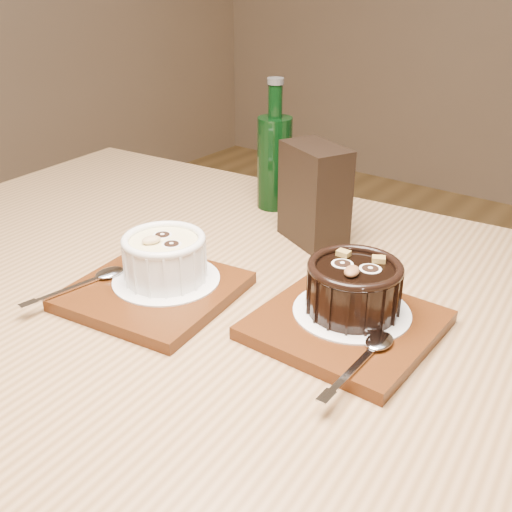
{
  "coord_description": "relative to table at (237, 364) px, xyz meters",
  "views": [
    {
      "loc": [
        0.5,
        -0.55,
        1.11
      ],
      "look_at": [
        0.13,
        -0.07,
        0.81
      ],
      "focal_mm": 42.0,
      "sensor_mm": 36.0,
      "label": 1
    }
  ],
  "objects": [
    {
      "name": "ramekin_dark",
      "position": [
        0.13,
        0.04,
        0.14
      ],
      "size": [
        0.1,
        0.1,
        0.06
      ],
      "rotation": [
        0.0,
        0.0,
        0.25
      ],
      "color": "black",
      "rests_on": "doily_right"
    },
    {
      "name": "tray_left",
      "position": [
        -0.09,
        -0.05,
        0.1
      ],
      "size": [
        0.2,
        0.2,
        0.01
      ],
      "primitive_type": "cube",
      "rotation": [
        0.0,
        0.0,
        0.14
      ],
      "color": "#4D240C",
      "rests_on": "table"
    },
    {
      "name": "doily_right",
      "position": [
        0.13,
        0.04,
        0.11
      ],
      "size": [
        0.13,
        0.13,
        0.0
      ],
      "primitive_type": "cylinder",
      "color": "white",
      "rests_on": "tray_right"
    },
    {
      "name": "spoon_left",
      "position": [
        -0.15,
        -0.1,
        0.11
      ],
      "size": [
        0.05,
        0.14,
        0.01
      ],
      "primitive_type": null,
      "rotation": [
        0.0,
        0.0,
        -0.15
      ],
      "color": "silver",
      "rests_on": "tray_left"
    },
    {
      "name": "ramekin_white",
      "position": [
        -0.08,
        -0.03,
        0.14
      ],
      "size": [
        0.1,
        0.1,
        0.06
      ],
      "rotation": [
        0.0,
        0.0,
        -0.42
      ],
      "color": "white",
      "rests_on": "doily_left"
    },
    {
      "name": "doily_left",
      "position": [
        -0.08,
        -0.03,
        0.11
      ],
      "size": [
        0.13,
        0.13,
        0.0
      ],
      "primitive_type": "cylinder",
      "color": "white",
      "rests_on": "tray_left"
    },
    {
      "name": "spoon_right",
      "position": [
        0.19,
        -0.03,
        0.11
      ],
      "size": [
        0.03,
        0.13,
        0.01
      ],
      "primitive_type": null,
      "rotation": [
        0.0,
        0.0,
        0.01
      ],
      "color": "silver",
      "rests_on": "tray_right"
    },
    {
      "name": "green_bottle",
      "position": [
        -0.15,
        0.28,
        0.17
      ],
      "size": [
        0.05,
        0.05,
        0.21
      ],
      "color": "black",
      "rests_on": "table"
    },
    {
      "name": "tray_right",
      "position": [
        0.13,
        0.02,
        0.1
      ],
      "size": [
        0.18,
        0.18,
        0.01
      ],
      "primitive_type": "cube",
      "rotation": [
        0.0,
        0.0,
        -0.01
      ],
      "color": "#4D240C",
      "rests_on": "table"
    },
    {
      "name": "condiment_stand",
      "position": [
        -0.02,
        0.2,
        0.16
      ],
      "size": [
        0.12,
        0.1,
        0.14
      ],
      "primitive_type": "cube",
      "rotation": [
        0.0,
        0.0,
        -0.43
      ],
      "color": "black",
      "rests_on": "table"
    },
    {
      "name": "table",
      "position": [
        0.0,
        0.0,
        0.0
      ],
      "size": [
        1.27,
        0.91,
        0.75
      ],
      "rotation": [
        0.0,
        0.0,
        0.09
      ],
      "color": "brown",
      "rests_on": "ground"
    }
  ]
}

